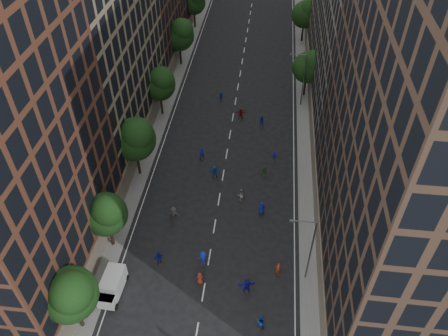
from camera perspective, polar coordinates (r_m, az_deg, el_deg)
name	(u,v)px	position (r m, az deg, el deg)	size (l,w,h in m)	color
ground	(233,119)	(68.83, 1.13, 6.44)	(240.00, 240.00, 0.00)	black
sidewalk_left	(167,88)	(76.71, -7.40, 10.28)	(4.00, 105.00, 0.15)	slate
sidewalk_right	(308,97)	(75.15, 10.97, 9.09)	(4.00, 105.00, 0.15)	slate
bldg_left_b	(80,22)	(60.63, -18.25, 17.67)	(14.00, 26.00, 34.00)	#8B7A5B
bldg_right_a	(433,133)	(40.37, 25.62, 4.12)	(14.00, 30.00, 36.00)	#4C3628
bldg_right_b	(378,11)	(65.69, 19.43, 18.79)	(14.00, 28.00, 33.00)	#6E675B
tree_left_0	(70,294)	(42.55, -19.45, -15.25)	(5.20, 5.20, 8.83)	black
tree_left_1	(106,213)	(48.25, -15.15, -5.71)	(4.80, 4.80, 8.21)	black
tree_left_2	(135,138)	(55.87, -11.56, 3.89)	(5.60, 5.60, 9.45)	black
tree_left_3	(160,83)	(67.21, -8.37, 10.94)	(5.00, 5.00, 8.58)	black
tree_left_4	(180,34)	(80.79, -5.79, 17.02)	(5.40, 5.40, 9.08)	black
tree_left_5	(195,1)	(95.40, -3.86, 20.90)	(4.80, 4.80, 8.33)	black
tree_right_a	(309,66)	(72.58, 11.04, 12.95)	(5.00, 5.00, 8.39)	black
tree_right_b	(306,13)	(90.46, 10.67, 19.28)	(5.20, 5.20, 8.83)	black
streetlamp_near	(309,248)	(44.98, 11.06, -10.18)	(2.64, 0.22, 9.06)	#595B60
streetlamp_far	(303,77)	(70.24, 10.23, 11.58)	(2.64, 0.22, 9.06)	#595B60
cargo_van	(112,286)	(47.80, -14.40, -14.65)	(2.20, 4.38, 2.29)	silver
skater_2	(261,322)	(44.80, 4.84, -19.42)	(0.91, 0.71, 1.87)	#13369C
skater_3	(203,259)	(48.64, -2.72, -11.73)	(1.25, 0.72, 1.93)	#172EBE
skater_4	(159,258)	(49.19, -8.48, -11.58)	(1.07, 0.44, 1.82)	#11168E
skater_5	(247,286)	(46.71, 3.00, -15.11)	(1.81, 0.58, 1.95)	#1714A5
skater_6	(200,279)	(47.37, -3.15, -14.23)	(0.80, 0.52, 1.64)	#A92F1C
skater_7	(278,269)	(48.37, 7.08, -12.90)	(0.59, 0.39, 1.62)	#AD361C
skater_8	(241,195)	(54.92, 2.23, -3.58)	(0.88, 0.68, 1.81)	#B2B2AD
skater_9	(174,213)	(53.10, -6.56, -5.90)	(1.22, 0.70, 1.89)	#37373B
skater_10	(264,172)	(58.34, 5.30, -0.49)	(0.98, 0.41, 1.68)	#216D20
skater_11	(215,172)	(57.92, -1.19, -0.55)	(1.72, 0.55, 1.85)	#1443A9
skater_12	(262,208)	(53.54, 4.94, -5.27)	(0.90, 0.58, 1.83)	#131B9D
skater_13	(202,154)	(60.81, -2.91, 1.90)	(0.69, 0.46, 1.91)	#151CAE
skater_14	(261,121)	(67.16, 4.89, 6.12)	(0.81, 0.63, 1.66)	#121A96
skater_15	(275,156)	(60.98, 6.62, 1.51)	(0.96, 0.55, 1.49)	#1A14A5
skater_16	(221,96)	(72.73, -0.35, 9.34)	(0.88, 0.36, 1.49)	#1440A3
skater_17	(241,114)	(68.41, 2.21, 7.12)	(1.73, 0.55, 1.86)	maroon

